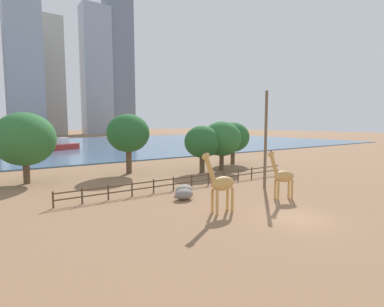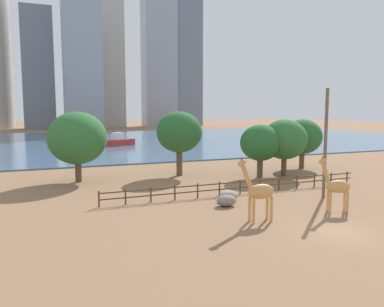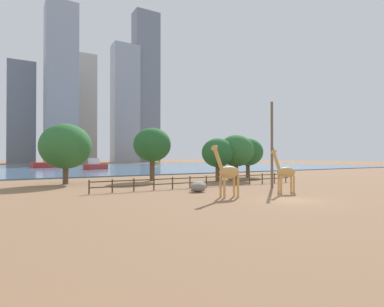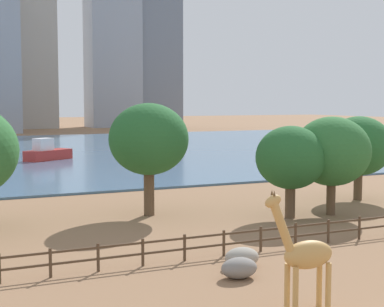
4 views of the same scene
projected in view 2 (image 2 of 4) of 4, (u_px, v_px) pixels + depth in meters
name	position (u px, v px, depth m)	size (l,w,h in m)	color
ground_plane	(111.00, 140.00, 97.17)	(400.00, 400.00, 0.00)	#8C6647
harbor_water	(113.00, 141.00, 94.40)	(180.00, 86.00, 0.20)	#476B8C
giraffe_tall	(259.00, 191.00, 25.62)	(2.89, 0.87, 4.57)	tan
giraffe_companion	(336.00, 186.00, 28.12)	(2.54, 1.40, 4.26)	tan
utility_pole	(325.00, 144.00, 32.40)	(0.28, 0.28, 9.56)	brown
boulder_near_fence	(226.00, 201.00, 30.00)	(1.65, 1.21, 0.91)	gray
boulder_by_pole	(229.00, 196.00, 31.65)	(1.66, 1.25, 0.94)	gray
enclosure_fence	(241.00, 186.00, 34.49)	(26.12, 0.14, 1.30)	#4C3826
tree_left_large	(260.00, 143.00, 42.60)	(4.61, 4.61, 6.08)	brown
tree_center_broad	(302.00, 137.00, 49.43)	(5.12, 5.12, 6.53)	brown
tree_right_tall	(77.00, 138.00, 39.76)	(6.22, 6.22, 7.54)	brown
tree_left_small	(179.00, 132.00, 43.80)	(5.34, 5.34, 7.56)	brown
tree_right_small	(285.00, 140.00, 43.51)	(5.19, 5.19, 6.66)	brown
boat_ferry	(120.00, 141.00, 80.61)	(6.66, 5.41, 2.83)	#B22D28
boat_sailboat	(196.00, 131.00, 127.69)	(2.04, 4.55, 3.97)	gold
boat_tug	(66.00, 136.00, 93.90)	(8.13, 4.73, 3.38)	#B22D28
skyline_tower_needle	(81.00, 33.00, 147.27)	(14.33, 13.51, 76.42)	#939EAD
skyline_block_central	(109.00, 61.00, 172.92)	(13.05, 9.47, 60.93)	#ADA89E
skyline_block_right	(38.00, 69.00, 156.07)	(12.30, 13.28, 49.59)	slate
skyline_tower_short	(159.00, 53.00, 180.66)	(15.35, 10.95, 70.66)	#939EAD
skyline_block_wide	(184.00, 31.00, 185.61)	(15.58, 10.48, 94.24)	slate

